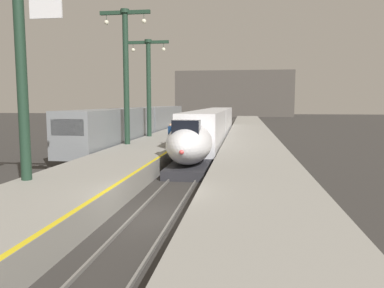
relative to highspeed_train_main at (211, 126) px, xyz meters
The scene contains 16 objects.
ground_plane 24.83m from the highspeed_train_main, 90.00° to the right, with size 260.00×260.00×0.00m, color #33302D.
platform_left 4.29m from the highspeed_train_main, behind, with size 4.80×110.00×1.05m, color gray.
platform_right 4.29m from the highspeed_train_main, ahead, with size 4.80×110.00×1.05m, color gray.
platform_left_safety_stripe 1.97m from the highspeed_train_main, behind, with size 0.20×107.80×0.01m, color yellow.
rail_main_left 3.40m from the highspeed_train_main, 105.29° to the left, with size 0.08×110.00×0.12m, color slate.
rail_main_right 3.40m from the highspeed_train_main, 74.71° to the left, with size 0.08×110.00×0.12m, color slate.
rail_secondary_left 9.45m from the highspeed_train_main, 162.78° to the left, with size 0.08×110.00×0.12m, color slate.
rail_secondary_right 8.06m from the highspeed_train_main, 159.54° to the left, with size 0.08×110.00×0.12m, color slate.
highspeed_train_main is the anchor object (origin of this frame).
regional_train_adjacent 8.61m from the highspeed_train_main, 160.31° to the left, with size 2.85×36.60×3.80m.
station_column_near 24.68m from the highspeed_train_main, 103.94° to the right, with size 4.00×0.68×8.78m.
station_column_mid 12.37m from the highspeed_train_main, 121.91° to the right, with size 4.00×0.68×10.48m.
station_column_far 7.94m from the highspeed_train_main, 157.39° to the right, with size 4.00×0.68×9.31m.
passenger_near_edge 10.02m from the highspeed_train_main, 103.35° to the right, with size 0.46×0.41×1.69m.
rolling_suitcase 10.34m from the highspeed_train_main, 102.99° to the right, with size 0.40×0.22×0.98m.
terminus_back_wall 77.41m from the highspeed_train_main, 90.00° to the left, with size 36.00×2.00×14.00m, color #4C4742.
Camera 1 is at (3.37, -13.53, 4.38)m, focal length 35.04 mm.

